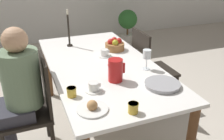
% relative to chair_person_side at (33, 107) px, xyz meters
% --- Properties ---
extents(ground_plane, '(20.00, 20.00, 0.00)m').
position_rel_chair_person_side_xyz_m(ground_plane, '(0.65, 0.12, -0.47)').
color(ground_plane, beige).
extents(dining_table, '(0.92, 1.82, 0.72)m').
position_rel_chair_person_side_xyz_m(dining_table, '(0.65, 0.12, 0.16)').
color(dining_table, white).
rests_on(dining_table, ground_plane).
extents(chair_person_side, '(0.42, 0.42, 0.90)m').
position_rel_chair_person_side_xyz_m(chair_person_side, '(0.00, 0.00, 0.00)').
color(chair_person_side, black).
rests_on(chair_person_side, ground_plane).
extents(chair_opposite, '(0.42, 0.42, 0.90)m').
position_rel_chair_person_side_xyz_m(chair_opposite, '(1.29, 0.36, 0.00)').
color(chair_opposite, black).
rests_on(chair_opposite, ground_plane).
extents(person_seated, '(0.39, 0.41, 1.16)m').
position_rel_chair_person_side_xyz_m(person_seated, '(-0.09, -0.00, 0.21)').
color(person_seated, '#33333D').
rests_on(person_seated, ground_plane).
extents(red_pitcher, '(0.14, 0.11, 0.18)m').
position_rel_chair_person_side_xyz_m(red_pitcher, '(0.64, -0.24, 0.34)').
color(red_pitcher, red).
rests_on(red_pitcher, dining_table).
extents(wine_glass_water, '(0.07, 0.07, 0.18)m').
position_rel_chair_person_side_xyz_m(wine_glass_water, '(0.97, -0.14, 0.38)').
color(wine_glass_water, white).
rests_on(wine_glass_water, dining_table).
extents(teacup_near_person, '(0.13, 0.13, 0.07)m').
position_rel_chair_person_side_xyz_m(teacup_near_person, '(0.43, -0.34, 0.28)').
color(teacup_near_person, white).
rests_on(teacup_near_person, dining_table).
extents(teacup_across, '(0.13, 0.13, 0.07)m').
position_rel_chair_person_side_xyz_m(teacup_across, '(0.73, 0.28, 0.28)').
color(teacup_across, white).
rests_on(teacup_across, dining_table).
extents(serving_tray, '(0.27, 0.27, 0.03)m').
position_rel_chair_person_side_xyz_m(serving_tray, '(0.93, -0.46, 0.26)').
color(serving_tray, '#9E9EA3').
rests_on(serving_tray, dining_table).
extents(bread_plate, '(0.21, 0.21, 0.07)m').
position_rel_chair_person_side_xyz_m(bread_plate, '(0.35, -0.57, 0.27)').
color(bread_plate, white).
rests_on(bread_plate, dining_table).
extents(jam_jar_amber, '(0.07, 0.07, 0.07)m').
position_rel_chair_person_side_xyz_m(jam_jar_amber, '(0.58, -0.69, 0.29)').
color(jam_jar_amber, gold).
rests_on(jam_jar_amber, dining_table).
extents(jam_jar_red, '(0.07, 0.07, 0.07)m').
position_rel_chair_person_side_xyz_m(jam_jar_red, '(0.26, -0.36, 0.29)').
color(jam_jar_red, gold).
rests_on(jam_jar_red, dining_table).
extents(fruit_bowl, '(0.20, 0.20, 0.12)m').
position_rel_chair_person_side_xyz_m(fruit_bowl, '(0.89, 0.41, 0.30)').
color(fruit_bowl, '#9E6B3D').
rests_on(fruit_bowl, dining_table).
extents(candlestick_tall, '(0.06, 0.06, 0.39)m').
position_rel_chair_person_side_xyz_m(candlestick_tall, '(0.48, 0.70, 0.41)').
color(candlestick_tall, black).
rests_on(candlestick_tall, dining_table).
extents(potted_plant, '(0.38, 0.38, 0.65)m').
position_rel_chair_person_side_xyz_m(potted_plant, '(2.04, 2.59, -0.07)').
color(potted_plant, beige).
rests_on(potted_plant, ground_plane).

